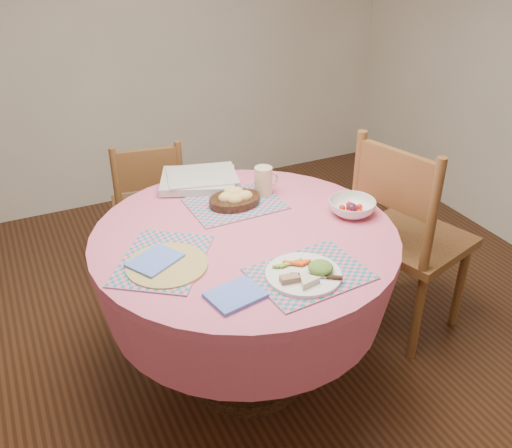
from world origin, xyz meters
The scene contains 15 objects.
ground centered at (0.00, 0.00, 0.00)m, with size 4.00×4.00×0.00m, color #331C0F.
dining_table centered at (0.00, 0.00, 0.56)m, with size 1.24×1.24×0.75m.
chair_right centered at (0.82, -0.02, 0.54)m, with size 0.58×0.59×1.04m.
chair_back centered at (-0.14, 0.96, 0.45)m, with size 0.45×0.44×0.86m.
placemat_front centered at (0.09, -0.36, 0.75)m, with size 0.40×0.30×0.01m, color #177C83.
placemat_left centered at (-0.36, -0.05, 0.75)m, with size 0.40×0.30×0.01m, color #177C83.
placemat_back centered at (0.06, 0.25, 0.75)m, with size 0.40×0.30×0.01m, color #177C83.
wicker_trivet centered at (-0.36, -0.10, 0.76)m, with size 0.30×0.30×0.01m, color #9F8645.
napkin_near centered at (-0.20, -0.37, 0.76)m, with size 0.18×0.14×0.01m, color #5576DC.
napkin_far centered at (-0.39, -0.06, 0.76)m, with size 0.18×0.14×0.01m, color #5576DC.
dinner_plate centered at (0.07, -0.38, 0.77)m, with size 0.27×0.27×0.05m.
bread_bowl centered at (0.06, 0.24, 0.79)m, with size 0.23×0.23×0.08m.
latte_mug centered at (0.22, 0.27, 0.82)m, with size 0.12×0.08×0.13m.
fruit_bowl centered at (0.48, -0.05, 0.78)m, with size 0.21×0.21×0.06m.
newspaper_stack centered at (-0.01, 0.50, 0.78)m, with size 0.42×0.38×0.04m.
Camera 1 is at (-0.81, -1.80, 1.91)m, focal length 40.00 mm.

